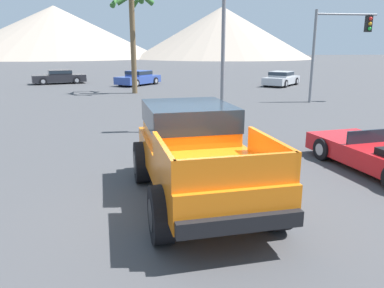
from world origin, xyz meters
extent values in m
plane|color=#424244|center=(0.00, 0.00, 0.00)|extent=(320.00, 320.00, 0.00)
cube|color=orange|center=(0.16, -0.05, 0.85)|extent=(2.41, 4.94, 0.60)
cube|color=orange|center=(0.07, 0.90, 1.53)|extent=(1.99, 2.26, 0.76)
cube|color=#1E2833|center=(0.07, 0.90, 1.67)|extent=(2.03, 2.31, 0.49)
cube|color=orange|center=(-0.64, -1.47, 1.39)|extent=(0.26, 1.91, 0.48)
cube|color=orange|center=(1.22, -1.29, 1.39)|extent=(0.26, 1.91, 0.48)
cube|color=orange|center=(0.38, -2.29, 1.39)|extent=(1.87, 0.26, 0.48)
cube|color=black|center=(-0.08, 2.38, 0.67)|extent=(1.92, 0.34, 0.24)
cube|color=black|center=(0.39, -2.47, 0.67)|extent=(1.92, 0.34, 0.24)
cylinder|color=black|center=(-0.99, 1.33, 0.49)|extent=(0.43, 1.00, 0.97)
cylinder|color=#232326|center=(-0.99, 1.33, 0.49)|extent=(0.41, 0.57, 0.53)
cylinder|color=black|center=(1.02, 1.52, 0.49)|extent=(0.43, 1.00, 0.97)
cylinder|color=#232326|center=(1.02, 1.52, 0.49)|extent=(0.41, 0.57, 0.53)
cylinder|color=black|center=(-0.70, -1.62, 0.49)|extent=(0.43, 1.00, 0.97)
cylinder|color=#232326|center=(-0.70, -1.62, 0.49)|extent=(0.41, 0.57, 0.53)
cylinder|color=black|center=(1.31, -1.42, 0.49)|extent=(0.43, 1.00, 0.97)
cylinder|color=#232326|center=(1.31, -1.42, 0.49)|extent=(0.41, 0.57, 0.53)
cube|color=red|center=(5.19, 1.28, 0.41)|extent=(2.44, 4.46, 0.48)
cube|color=#1E2833|center=(5.11, 1.74, 0.83)|extent=(1.53, 0.30, 0.35)
cylinder|color=black|center=(4.13, 2.44, 0.31)|extent=(0.31, 0.65, 0.62)
cylinder|color=#9E9EA3|center=(4.13, 2.44, 0.31)|extent=(0.28, 0.37, 0.34)
cylinder|color=black|center=(5.84, 2.71, 0.31)|extent=(0.31, 0.65, 0.62)
cylinder|color=#9E9EA3|center=(5.84, 2.71, 0.31)|extent=(0.28, 0.37, 0.34)
cube|color=#B7BABF|center=(10.86, 23.38, 0.46)|extent=(4.18, 4.41, 0.58)
cube|color=#B7BABF|center=(10.79, 23.30, 0.98)|extent=(2.36, 2.39, 0.45)
cube|color=#1E2833|center=(10.79, 23.30, 1.03)|extent=(2.42, 2.44, 0.27)
cylinder|color=black|center=(11.10, 24.95, 0.32)|extent=(0.58, 0.62, 0.63)
cylinder|color=#9E9EA3|center=(11.10, 24.95, 0.32)|extent=(0.41, 0.42, 0.35)
cylinder|color=black|center=(12.38, 23.83, 0.32)|extent=(0.58, 0.62, 0.63)
cylinder|color=#9E9EA3|center=(12.38, 23.83, 0.32)|extent=(0.41, 0.42, 0.35)
cylinder|color=black|center=(9.34, 22.94, 0.32)|extent=(0.58, 0.62, 0.63)
cylinder|color=#9E9EA3|center=(9.34, 22.94, 0.32)|extent=(0.41, 0.42, 0.35)
cylinder|color=black|center=(10.61, 21.82, 0.32)|extent=(0.58, 0.62, 0.63)
cylinder|color=#9E9EA3|center=(10.61, 21.82, 0.32)|extent=(0.41, 0.42, 0.35)
cube|color=#334C9E|center=(-1.14, 25.48, 0.48)|extent=(4.02, 4.38, 0.61)
cube|color=#334C9E|center=(-1.08, 25.56, 1.01)|extent=(2.32, 2.35, 0.45)
cube|color=#1E2833|center=(-1.08, 25.56, 1.06)|extent=(2.37, 2.40, 0.27)
cylinder|color=black|center=(-1.31, 23.93, 0.31)|extent=(0.56, 0.62, 0.62)
cylinder|color=#9E9EA3|center=(-1.31, 23.93, 0.31)|extent=(0.40, 0.41, 0.34)
cylinder|color=black|center=(-2.62, 25.00, 0.31)|extent=(0.56, 0.62, 0.62)
cylinder|color=#9E9EA3|center=(-2.62, 25.00, 0.31)|extent=(0.40, 0.41, 0.34)
cylinder|color=black|center=(0.33, 25.96, 0.31)|extent=(0.56, 0.62, 0.62)
cylinder|color=#9E9EA3|center=(0.33, 25.96, 0.31)|extent=(0.40, 0.41, 0.34)
cylinder|color=black|center=(-0.98, 27.02, 0.31)|extent=(0.56, 0.62, 0.62)
cylinder|color=#9E9EA3|center=(-0.98, 27.02, 0.31)|extent=(0.40, 0.41, 0.34)
cube|color=#232328|center=(-8.16, 27.86, 0.48)|extent=(4.83, 2.99, 0.61)
cube|color=#232328|center=(-8.05, 27.89, 0.99)|extent=(2.26, 2.04, 0.41)
cube|color=#1E2833|center=(-8.05, 27.89, 1.04)|extent=(2.31, 2.09, 0.25)
cylinder|color=black|center=(-9.25, 26.64, 0.31)|extent=(0.66, 0.39, 0.62)
cylinder|color=#9E9EA3|center=(-9.25, 26.64, 0.31)|extent=(0.40, 0.32, 0.34)
cylinder|color=black|center=(-9.74, 28.28, 0.31)|extent=(0.66, 0.39, 0.62)
cylinder|color=#9E9EA3|center=(-9.74, 28.28, 0.31)|extent=(0.40, 0.32, 0.34)
cylinder|color=black|center=(-6.57, 27.44, 0.31)|extent=(0.66, 0.39, 0.62)
cylinder|color=#9E9EA3|center=(-6.57, 27.44, 0.31)|extent=(0.40, 0.32, 0.34)
cylinder|color=black|center=(-7.06, 29.08, 0.31)|extent=(0.66, 0.39, 0.62)
cylinder|color=#9E9EA3|center=(-7.06, 29.08, 0.31)|extent=(0.40, 0.32, 0.34)
cylinder|color=slate|center=(8.87, 13.54, 2.60)|extent=(0.16, 0.16, 5.19)
cylinder|color=slate|center=(10.68, 13.54, 4.94)|extent=(3.62, 0.11, 0.11)
cube|color=black|center=(12.06, 13.54, 4.44)|extent=(0.34, 0.26, 0.90)
sphere|color=red|center=(12.06, 13.39, 4.71)|extent=(0.20, 0.20, 0.20)
sphere|color=orange|center=(12.06, 13.39, 4.44)|extent=(0.20, 0.20, 0.20)
sphere|color=green|center=(12.06, 13.39, 4.17)|extent=(0.20, 0.20, 0.20)
cylinder|color=slate|center=(2.03, 6.38, 3.61)|extent=(0.14, 0.14, 7.21)
cylinder|color=brown|center=(-1.37, 19.46, 3.37)|extent=(0.36, 0.62, 6.76)
cone|color=gray|center=(-35.83, 134.59, 6.32)|extent=(48.70, 48.70, 12.64)
cone|color=gray|center=(-26.74, 119.04, 7.87)|extent=(66.08, 66.08, 15.73)
cone|color=gray|center=(23.91, 107.72, 7.50)|extent=(53.49, 53.49, 15.00)
camera|label=1|loc=(-0.96, -7.24, 3.11)|focal=35.00mm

